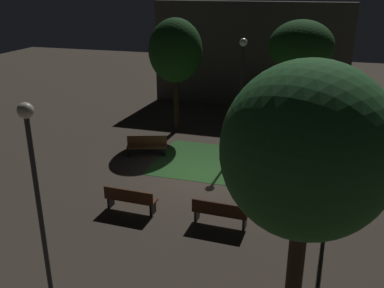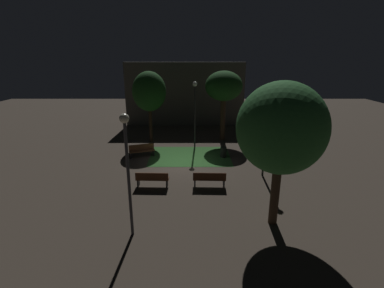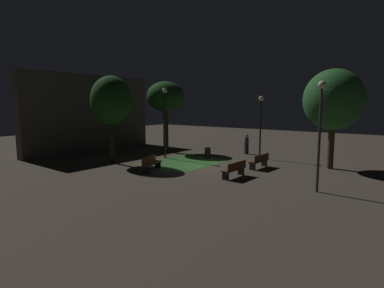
# 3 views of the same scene
# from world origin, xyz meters

# --- Properties ---
(ground_plane) EXTENTS (60.00, 60.00, 0.00)m
(ground_plane) POSITION_xyz_m (0.00, 0.00, 0.00)
(ground_plane) COLOR #473D33
(grass_lawn) EXTENTS (5.73, 4.25, 0.01)m
(grass_lawn) POSITION_xyz_m (0.47, 1.42, 0.01)
(grass_lawn) COLOR #2D6028
(grass_lawn) RESTS_ON ground
(bench_by_lamp) EXTENTS (1.81, 0.54, 0.88)m
(bench_by_lamp) POSITION_xyz_m (-1.57, -3.58, 0.48)
(bench_by_lamp) COLOR #512D19
(bench_by_lamp) RESTS_ON ground
(bench_near_trees) EXTENTS (1.81, 0.54, 0.88)m
(bench_near_trees) POSITION_xyz_m (1.57, -3.58, 0.48)
(bench_near_trees) COLOR #422314
(bench_near_trees) RESTS_ON ground
(bench_front_left) EXTENTS (1.86, 1.03, 0.88)m
(bench_front_left) POSITION_xyz_m (-2.98, 1.33, 0.48)
(bench_front_left) COLOR brown
(bench_front_left) RESTS_ON ground
(tree_back_right) EXTENTS (2.70, 2.70, 5.80)m
(tree_back_right) POSITION_xyz_m (-2.82, 5.01, 4.18)
(tree_back_right) COLOR #2D2116
(tree_back_right) RESTS_ON ground
(tree_back_left) EXTENTS (3.06, 3.06, 5.80)m
(tree_back_left) POSITION_xyz_m (3.21, 5.63, 4.50)
(tree_back_left) COLOR #38281C
(tree_back_left) RESTS_ON ground
(tree_right_canopy) EXTENTS (3.53, 3.53, 6.06)m
(tree_right_canopy) POSITION_xyz_m (4.10, -7.08, 4.20)
(tree_right_canopy) COLOR #423021
(tree_right_canopy) RESTS_ON ground
(lamp_post_path_center) EXTENTS (0.36, 0.36, 4.97)m
(lamp_post_path_center) POSITION_xyz_m (-1.80, -7.93, 3.34)
(lamp_post_path_center) COLOR #333338
(lamp_post_path_center) RESTS_ON ground
(lamp_post_plaza_east) EXTENTS (0.36, 0.36, 4.54)m
(lamp_post_plaza_east) POSITION_xyz_m (4.87, -2.05, 3.08)
(lamp_post_plaza_east) COLOR black
(lamp_post_plaza_east) RESTS_ON ground
(lamp_post_plaza_west) EXTENTS (0.36, 0.36, 5.10)m
(lamp_post_plaza_west) POSITION_xyz_m (0.83, 3.60, 3.41)
(lamp_post_plaza_west) COLOR black
(lamp_post_plaza_west) RESTS_ON ground
(trash_bin) EXTENTS (0.44, 0.44, 0.74)m
(trash_bin) POSITION_xyz_m (2.85, 1.19, 0.37)
(trash_bin) COLOR black
(trash_bin) RESTS_ON ground
(pedestrian) EXTENTS (0.34, 0.32, 1.61)m
(pedestrian) POSITION_xyz_m (6.20, -0.29, 0.85)
(pedestrian) COLOR black
(pedestrian) RESTS_ON ground
(building_wall_backdrop) EXTENTS (12.01, 0.80, 6.36)m
(building_wall_backdrop) POSITION_xyz_m (-0.13, 11.08, 3.18)
(building_wall_backdrop) COLOR #4C4742
(building_wall_backdrop) RESTS_ON ground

